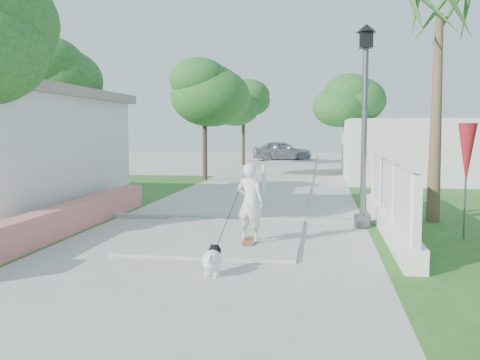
% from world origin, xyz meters
% --- Properties ---
extents(ground, '(90.00, 90.00, 0.00)m').
position_xyz_m(ground, '(0.00, 0.00, 0.00)').
color(ground, '#B7B7B2').
rests_on(ground, ground).
extents(path_strip, '(3.20, 36.00, 0.06)m').
position_xyz_m(path_strip, '(0.00, 20.00, 0.03)').
color(path_strip, '#B7B7B2').
rests_on(path_strip, ground).
extents(curb, '(6.50, 0.25, 0.10)m').
position_xyz_m(curb, '(0.00, 6.00, 0.05)').
color(curb, '#999993').
rests_on(curb, ground).
extents(grass_left, '(8.00, 20.00, 0.01)m').
position_xyz_m(grass_left, '(-7.00, 8.00, 0.01)').
color(grass_left, '#24601E').
rests_on(grass_left, ground).
extents(pink_wall, '(0.45, 8.20, 0.80)m').
position_xyz_m(pink_wall, '(-3.30, 3.55, 0.31)').
color(pink_wall, '#CE7269').
rests_on(pink_wall, ground).
extents(lattice_fence, '(0.35, 7.00, 1.50)m').
position_xyz_m(lattice_fence, '(3.40, 5.00, 0.54)').
color(lattice_fence, white).
rests_on(lattice_fence, ground).
extents(building_right, '(6.00, 8.00, 2.60)m').
position_xyz_m(building_right, '(6.00, 18.00, 1.30)').
color(building_right, silver).
rests_on(building_right, ground).
extents(street_lamp, '(0.44, 0.44, 4.44)m').
position_xyz_m(street_lamp, '(2.90, 5.50, 2.43)').
color(street_lamp, '#59595E').
rests_on(street_lamp, ground).
extents(bollard, '(0.14, 0.14, 1.09)m').
position_xyz_m(bollard, '(0.20, 10.00, 0.58)').
color(bollard, white).
rests_on(bollard, ground).
extents(patio_umbrella, '(0.36, 0.36, 2.30)m').
position_xyz_m(patio_umbrella, '(4.80, 4.50, 1.69)').
color(patio_umbrella, '#59595E').
rests_on(patio_umbrella, ground).
extents(tree_left_mid, '(3.20, 3.20, 4.85)m').
position_xyz_m(tree_left_mid, '(-5.48, 8.48, 3.50)').
color(tree_left_mid, '#4C3826').
rests_on(tree_left_mid, ground).
extents(tree_path_left, '(3.40, 3.40, 5.23)m').
position_xyz_m(tree_path_left, '(-2.98, 15.98, 3.82)').
color(tree_path_left, '#4C3826').
rests_on(tree_path_left, ground).
extents(tree_path_right, '(3.00, 3.00, 4.79)m').
position_xyz_m(tree_path_right, '(3.22, 19.98, 3.49)').
color(tree_path_right, '#4C3826').
rests_on(tree_path_right, ground).
extents(tree_path_far, '(3.20, 3.20, 5.17)m').
position_xyz_m(tree_path_far, '(-2.78, 25.98, 3.82)').
color(tree_path_far, '#4C3826').
rests_on(tree_path_far, ground).
extents(palm_far, '(1.80, 1.80, 5.30)m').
position_xyz_m(palm_far, '(4.60, 6.50, 4.48)').
color(palm_far, brown).
rests_on(palm_far, ground).
extents(skateboarder, '(0.62, 2.35, 1.55)m').
position_xyz_m(skateboarder, '(0.61, 3.08, 0.78)').
color(skateboarder, brown).
rests_on(skateboarder, ground).
extents(dog, '(0.30, 0.65, 0.45)m').
position_xyz_m(dog, '(0.40, 1.16, 0.24)').
color(dog, white).
rests_on(dog, ground).
extents(parked_car, '(4.40, 2.47, 1.42)m').
position_xyz_m(parked_car, '(-0.81, 31.23, 0.71)').
color(parked_car, '#989A9F').
rests_on(parked_car, ground).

